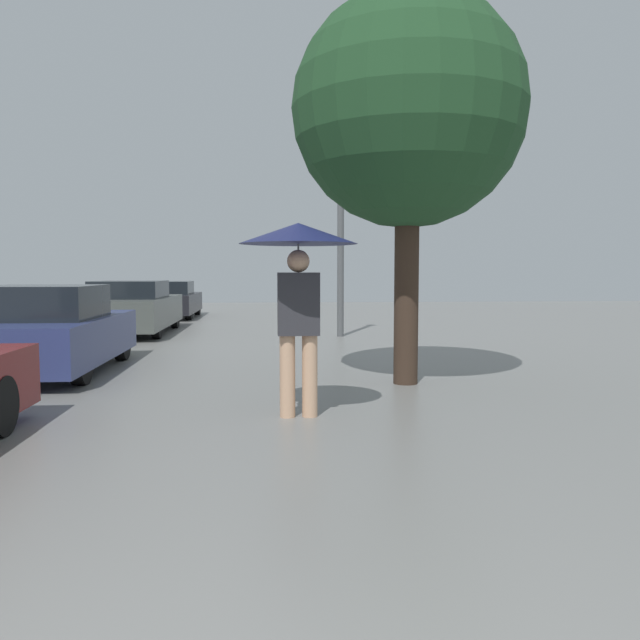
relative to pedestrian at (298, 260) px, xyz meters
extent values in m
cylinder|color=tan|center=(-0.12, 0.00, -1.21)|extent=(0.16, 0.16, 0.86)
cylinder|color=tan|center=(0.12, 0.00, -1.21)|extent=(0.16, 0.16, 0.86)
cube|color=#2D2D33|center=(0.00, 0.00, -0.45)|extent=(0.43, 0.25, 0.65)
sphere|color=tan|center=(0.00, 0.00, -0.01)|extent=(0.23, 0.23, 0.23)
cylinder|color=#515456|center=(0.00, 0.00, -0.18)|extent=(0.02, 0.02, 0.68)
cone|color=#191E4C|center=(0.00, 0.00, 0.27)|extent=(1.22, 1.22, 0.21)
cube|color=navy|center=(-3.66, 3.29, -1.14)|extent=(1.86, 3.85, 0.66)
cube|color=black|center=(-3.66, 3.10, -0.57)|extent=(1.58, 1.73, 0.49)
cylinder|color=black|center=(-4.50, 4.48, -1.33)|extent=(0.18, 0.61, 0.61)
cylinder|color=black|center=(-2.83, 4.48, -1.33)|extent=(0.18, 0.61, 0.61)
cylinder|color=black|center=(-2.83, 2.10, -1.33)|extent=(0.18, 0.61, 0.61)
cube|color=#4C514C|center=(-3.65, 9.28, -1.11)|extent=(1.83, 4.48, 0.70)
cube|color=black|center=(-3.65, 9.05, -0.55)|extent=(1.55, 2.02, 0.41)
cylinder|color=black|center=(-4.47, 10.67, -1.31)|extent=(0.18, 0.67, 0.67)
cylinder|color=black|center=(-2.82, 10.67, -1.31)|extent=(0.18, 0.67, 0.67)
cylinder|color=black|center=(-4.47, 7.89, -1.31)|extent=(0.18, 0.67, 0.67)
cylinder|color=black|center=(-2.82, 7.89, -1.31)|extent=(0.18, 0.67, 0.67)
cube|color=black|center=(-3.62, 14.62, -1.16)|extent=(1.85, 3.85, 0.62)
cube|color=black|center=(-3.62, 14.43, -0.64)|extent=(1.57, 1.73, 0.42)
cylinder|color=black|center=(-4.45, 15.81, -1.33)|extent=(0.18, 0.63, 0.63)
cylinder|color=black|center=(-2.79, 15.81, -1.33)|extent=(0.18, 0.63, 0.63)
cylinder|color=black|center=(-4.45, 13.43, -1.33)|extent=(0.18, 0.63, 0.63)
cylinder|color=black|center=(-2.79, 13.43, -1.33)|extent=(0.18, 0.63, 0.63)
cylinder|color=#38281E|center=(1.55, 1.83, -0.24)|extent=(0.33, 0.33, 2.79)
sphere|color=#1E4223|center=(1.55, 1.83, 2.00)|extent=(3.08, 3.08, 3.08)
cylinder|color=#515456|center=(1.39, 8.07, 0.64)|extent=(0.16, 0.16, 4.57)
sphere|color=beige|center=(1.39, 8.07, 3.02)|extent=(0.31, 0.31, 0.31)
camera|label=1|loc=(-0.32, -6.44, -0.12)|focal=35.00mm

